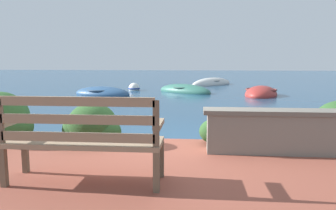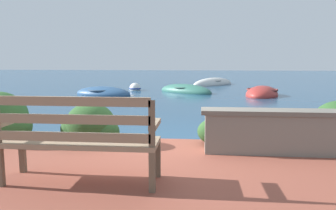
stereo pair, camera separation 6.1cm
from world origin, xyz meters
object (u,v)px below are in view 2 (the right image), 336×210
park_bench (79,138)px  rowboat_mid (262,94)px  rowboat_nearest (103,94)px  mooring_buoy (135,88)px  rowboat_far (185,91)px  rowboat_outer (213,84)px

park_bench → rowboat_mid: bearing=73.4°
rowboat_nearest → mooring_buoy: size_ratio=4.80×
rowboat_nearest → rowboat_mid: bearing=21.5°
rowboat_nearest → rowboat_far: (3.44, 1.41, 0.00)m
rowboat_far → rowboat_outer: rowboat_outer is taller
mooring_buoy → rowboat_outer: bearing=43.0°
rowboat_outer → mooring_buoy: rowboat_outer is taller
park_bench → mooring_buoy: 12.65m
rowboat_mid → rowboat_outer: bearing=-142.6°
rowboat_nearest → rowboat_far: 3.72m
mooring_buoy → rowboat_mid: bearing=-18.2°
rowboat_mid → mooring_buoy: bearing=-88.8°
park_bench → rowboat_far: park_bench is taller
park_bench → rowboat_outer: bearing=86.0°
rowboat_outer → rowboat_nearest: bearing=-179.6°
rowboat_mid → rowboat_far: rowboat_mid is taller
rowboat_nearest → rowboat_outer: size_ratio=0.92×
rowboat_far → rowboat_outer: 4.60m
rowboat_mid → mooring_buoy: size_ratio=4.30×
park_bench → mooring_buoy: park_bench is taller
rowboat_nearest → mooring_buoy: 2.34m
park_bench → rowboat_outer: (2.01, 16.14, -0.64)m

